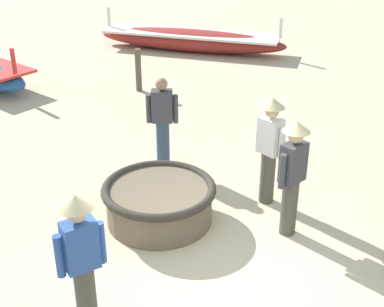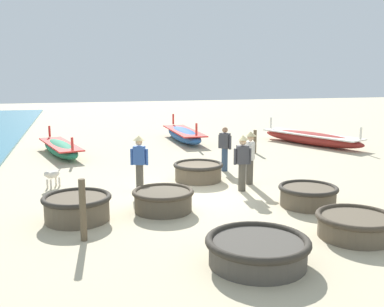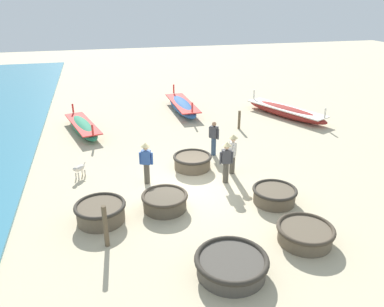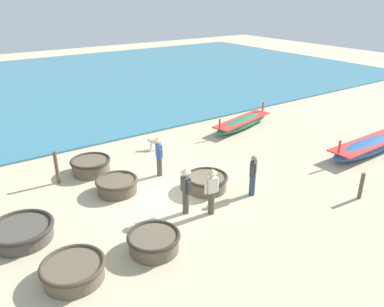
{
  "view_description": "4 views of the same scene",
  "coord_description": "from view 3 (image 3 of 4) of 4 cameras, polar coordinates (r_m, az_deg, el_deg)",
  "views": [
    {
      "loc": [
        -4.03,
        -2.93,
        4.27
      ],
      "look_at": [
        1.14,
        1.47,
        0.91
      ],
      "focal_mm": 50.0,
      "sensor_mm": 36.0,
      "label": 1
    },
    {
      "loc": [
        -3.18,
        -12.06,
        3.52
      ],
      "look_at": [
        0.31,
        1.33,
        0.95
      ],
      "focal_mm": 42.0,
      "sensor_mm": 36.0,
      "label": 2
    },
    {
      "loc": [
        -3.0,
        -12.09,
        6.72
      ],
      "look_at": [
        0.46,
        1.18,
        0.86
      ],
      "focal_mm": 35.0,
      "sensor_mm": 36.0,
      "label": 3
    },
    {
      "loc": [
        10.56,
        -5.93,
        6.91
      ],
      "look_at": [
        -0.25,
        1.53,
        1.2
      ],
      "focal_mm": 35.0,
      "sensor_mm": 36.0,
      "label": 4
    }
  ],
  "objects": [
    {
      "name": "fisherman_with_hat",
      "position": [
        14.19,
        5.24,
        -0.93
      ],
      "size": [
        0.53,
        0.36,
        1.67
      ],
      "color": "#4C473D",
      "rests_on": "ground"
    },
    {
      "name": "coracle_tilted",
      "position": [
        13.38,
        12.44,
        -6.15
      ],
      "size": [
        1.55,
        1.55,
        0.54
      ],
      "color": "brown",
      "rests_on": "ground"
    },
    {
      "name": "fisherman_standing_right",
      "position": [
        14.16,
        -7.0,
        -1.05
      ],
      "size": [
        0.51,
        0.36,
        1.67
      ],
      "color": "#4C473D",
      "rests_on": "ground"
    },
    {
      "name": "long_boat_blue_hull",
      "position": [
        20.51,
        -16.29,
        3.96
      ],
      "size": [
        2.02,
        4.6,
        1.03
      ],
      "color": "#237551",
      "rests_on": "ground"
    },
    {
      "name": "long_boat_red_hull",
      "position": [
        23.34,
        -1.5,
        7.27
      ],
      "size": [
        1.22,
        5.07,
        1.17
      ],
      "color": "#285693",
      "rests_on": "ground"
    },
    {
      "name": "coracle_upturned",
      "position": [
        12.4,
        -13.77,
        -8.6
      ],
      "size": [
        1.64,
        1.64,
        0.62
      ],
      "color": "brown",
      "rests_on": "ground"
    },
    {
      "name": "long_boat_ochre_hull",
      "position": [
        22.94,
        14.08,
        6.26
      ],
      "size": [
        3.25,
        5.6,
        1.11
      ],
      "color": "maroon",
      "rests_on": "ground"
    },
    {
      "name": "coracle_front_left",
      "position": [
        12.73,
        -4.17,
        -7.21
      ],
      "size": [
        1.57,
        1.57,
        0.55
      ],
      "color": "brown",
      "rests_on": "ground"
    },
    {
      "name": "dog",
      "position": [
        15.39,
        -16.83,
        -2.28
      ],
      "size": [
        0.5,
        0.55,
        0.55
      ],
      "color": "beige",
      "rests_on": "ground"
    },
    {
      "name": "ground_plane",
      "position": [
        14.16,
        -0.6,
        -5.2
      ],
      "size": [
        80.0,
        80.0,
        0.0
      ],
      "primitive_type": "plane",
      "color": "#C6B793"
    },
    {
      "name": "coracle_nearest",
      "position": [
        15.55,
        0.06,
        -1.18
      ],
      "size": [
        1.61,
        1.61,
        0.58
      ],
      "color": "brown",
      "rests_on": "ground"
    },
    {
      "name": "fisherman_crouching",
      "position": [
        14.94,
        6.23,
        0.31
      ],
      "size": [
        0.36,
        0.53,
        1.67
      ],
      "color": "#4C473D",
      "rests_on": "ground"
    },
    {
      "name": "coracle_weathered",
      "position": [
        11.64,
        16.85,
        -11.58
      ],
      "size": [
        1.69,
        1.69,
        0.51
      ],
      "color": "brown",
      "rests_on": "ground"
    },
    {
      "name": "mooring_post_mid_beach",
      "position": [
        20.28,
        7.21,
        5.1
      ],
      "size": [
        0.14,
        0.14,
        1.0
      ],
      "primitive_type": "cylinder",
      "color": "brown",
      "rests_on": "ground"
    },
    {
      "name": "coracle_far_left",
      "position": [
        10.14,
        6.02,
        -16.45
      ],
      "size": [
        1.94,
        1.94,
        0.51
      ],
      "color": "#4C473F",
      "rests_on": "ground"
    },
    {
      "name": "fisherman_hauling",
      "position": [
        16.69,
        3.34,
        2.45
      ],
      "size": [
        0.39,
        0.43,
        1.57
      ],
      "color": "#2D425B",
      "rests_on": "ground"
    },
    {
      "name": "mooring_post_inland",
      "position": [
        11.06,
        -13.05,
        -10.76
      ],
      "size": [
        0.14,
        0.14,
        1.33
      ],
      "primitive_type": "cylinder",
      "color": "brown",
      "rests_on": "ground"
    }
  ]
}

